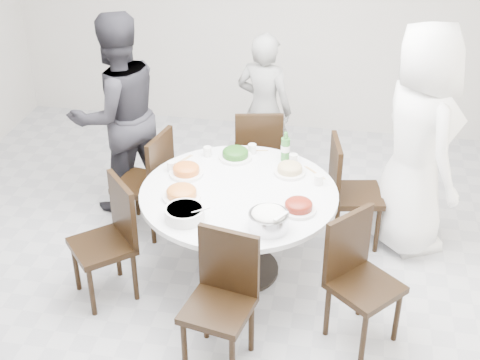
% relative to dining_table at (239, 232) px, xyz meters
% --- Properties ---
extents(floor, '(6.00, 6.00, 0.01)m').
position_rel_dining_table_xyz_m(floor, '(-0.01, -0.26, -0.38)').
color(floor, '#B6B7BB').
rests_on(floor, ground).
extents(wall_back, '(6.00, 0.01, 2.80)m').
position_rel_dining_table_xyz_m(wall_back, '(-0.01, 2.74, 1.02)').
color(wall_back, silver).
rests_on(wall_back, ground).
extents(dining_table, '(1.50, 1.50, 0.75)m').
position_rel_dining_table_xyz_m(dining_table, '(0.00, 0.00, 0.00)').
color(dining_table, white).
rests_on(dining_table, floor).
extents(chair_ne, '(0.49, 0.49, 0.95)m').
position_rel_dining_table_xyz_m(chair_ne, '(0.88, 0.59, 0.10)').
color(chair_ne, black).
rests_on(chair_ne, floor).
extents(chair_n, '(0.49, 0.49, 0.95)m').
position_rel_dining_table_xyz_m(chair_n, '(-0.03, 1.14, 0.10)').
color(chair_n, black).
rests_on(chair_n, floor).
extents(chair_nw, '(0.49, 0.49, 0.95)m').
position_rel_dining_table_xyz_m(chair_nw, '(-0.92, 0.45, 0.10)').
color(chair_nw, black).
rests_on(chair_nw, floor).
extents(chair_sw, '(0.59, 0.59, 0.95)m').
position_rel_dining_table_xyz_m(chair_sw, '(-0.95, -0.46, 0.10)').
color(chair_sw, black).
rests_on(chair_sw, floor).
extents(chair_s, '(0.50, 0.50, 0.95)m').
position_rel_dining_table_xyz_m(chair_s, '(0.04, -0.99, 0.10)').
color(chair_s, black).
rests_on(chair_s, floor).
extents(chair_se, '(0.59, 0.59, 0.95)m').
position_rel_dining_table_xyz_m(chair_se, '(0.98, -0.59, 0.10)').
color(chair_se, black).
rests_on(chair_se, floor).
extents(diner_right, '(0.95, 1.11, 1.93)m').
position_rel_dining_table_xyz_m(diner_right, '(1.32, 0.66, 0.59)').
color(diner_right, white).
rests_on(diner_right, floor).
extents(diner_middle, '(0.62, 0.48, 1.50)m').
position_rel_dining_table_xyz_m(diner_middle, '(-0.03, 1.50, 0.37)').
color(diner_middle, black).
rests_on(diner_middle, floor).
extents(diner_left, '(1.12, 1.11, 1.82)m').
position_rel_dining_table_xyz_m(diner_left, '(-1.23, 0.82, 0.54)').
color(diner_left, black).
rests_on(diner_left, floor).
extents(dish_greens, '(0.27, 0.27, 0.07)m').
position_rel_dining_table_xyz_m(dish_greens, '(-0.12, 0.50, 0.41)').
color(dish_greens, white).
rests_on(dish_greens, dining_table).
extents(dish_pale, '(0.25, 0.25, 0.07)m').
position_rel_dining_table_xyz_m(dish_pale, '(0.35, 0.33, 0.41)').
color(dish_pale, white).
rests_on(dish_pale, dining_table).
extents(dish_orange, '(0.27, 0.27, 0.07)m').
position_rel_dining_table_xyz_m(dish_orange, '(-0.45, 0.17, 0.41)').
color(dish_orange, white).
rests_on(dish_orange, dining_table).
extents(dish_redbrown, '(0.26, 0.26, 0.06)m').
position_rel_dining_table_xyz_m(dish_redbrown, '(0.47, -0.19, 0.41)').
color(dish_redbrown, white).
rests_on(dish_redbrown, dining_table).
extents(dish_tofu, '(0.29, 0.29, 0.07)m').
position_rel_dining_table_xyz_m(dish_tofu, '(-0.40, -0.17, 0.41)').
color(dish_tofu, white).
rests_on(dish_tofu, dining_table).
extents(rice_bowl, '(0.28, 0.28, 0.12)m').
position_rel_dining_table_xyz_m(rice_bowl, '(0.29, -0.45, 0.44)').
color(rice_bowl, silver).
rests_on(rice_bowl, dining_table).
extents(soup_bowl, '(0.28, 0.28, 0.09)m').
position_rel_dining_table_xyz_m(soup_bowl, '(-0.31, -0.43, 0.42)').
color(soup_bowl, white).
rests_on(soup_bowl, dining_table).
extents(beverage_bottle, '(0.07, 0.07, 0.25)m').
position_rel_dining_table_xyz_m(beverage_bottle, '(0.28, 0.55, 0.50)').
color(beverage_bottle, '#2F702D').
rests_on(beverage_bottle, dining_table).
extents(tea_cups, '(0.07, 0.07, 0.08)m').
position_rel_dining_table_xyz_m(tea_cups, '(-0.01, 0.61, 0.42)').
color(tea_cups, white).
rests_on(tea_cups, dining_table).
extents(chopsticks, '(0.24, 0.04, 0.01)m').
position_rel_dining_table_xyz_m(chopsticks, '(0.02, 0.65, 0.38)').
color(chopsticks, tan).
rests_on(chopsticks, dining_table).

